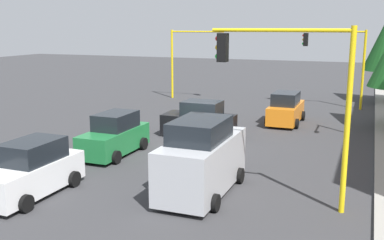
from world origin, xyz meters
name	(u,v)px	position (x,y,z in m)	size (l,w,h in m)	color
ground_plane	(195,146)	(0.00, 0.00, 0.00)	(120.00, 120.00, 0.00)	#353538
traffic_signal_far_right	(192,50)	(-14.00, -5.70, 4.01)	(0.36, 4.59, 5.67)	yellow
traffic_signal_near_left	(293,81)	(6.00, 5.74, 4.22)	(0.36, 4.59, 5.98)	yellow
traffic_signal_far_left	(338,53)	(-14.00, 5.70, 4.04)	(0.36, 4.59, 5.71)	yellow
delivery_van_silver	(202,159)	(6.03, 2.64, 1.28)	(4.80, 2.22, 2.77)	#B2B5BA
car_white	(31,171)	(8.47, -2.97, 0.90)	(4.19, 2.01, 1.98)	white
car_black	(200,120)	(-2.00, -0.49, 0.90)	(2.10, 3.89, 1.98)	black
car_green	(115,136)	(2.79, -2.96, 0.90)	(4.12, 1.95, 1.98)	#1E7238
car_orange	(286,109)	(-7.15, 3.29, 0.90)	(4.18, 1.98, 1.98)	orange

